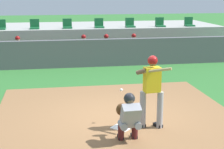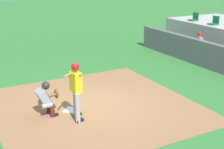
{
  "view_description": "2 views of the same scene",
  "coord_description": "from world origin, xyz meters",
  "px_view_note": "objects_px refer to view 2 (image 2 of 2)",
  "views": [
    {
      "loc": [
        -1.62,
        -8.81,
        3.31
      ],
      "look_at": [
        0.0,
        0.7,
        1.0
      ],
      "focal_mm": 57.0,
      "sensor_mm": 36.0,
      "label": 1
    },
    {
      "loc": [
        9.05,
        -4.21,
        4.37
      ],
      "look_at": [
        0.0,
        0.7,
        1.0
      ],
      "focal_mm": 51.9,
      "sensor_mm": 36.0,
      "label": 2
    }
  ],
  "objects_px": {
    "stadium_seat_0": "(194,19)",
    "stadium_seat_1": "(214,22)",
    "catcher_crouched": "(47,97)",
    "home_plate": "(71,110)",
    "batter_at_plate": "(76,88)",
    "dugout_player_0": "(197,45)"
  },
  "relations": [
    {
      "from": "catcher_crouched",
      "to": "dugout_player_0",
      "type": "distance_m",
      "value": 9.45
    },
    {
      "from": "stadium_seat_1",
      "to": "stadium_seat_0",
      "type": "bearing_deg",
      "value": 180.0
    },
    {
      "from": "batter_at_plate",
      "to": "stadium_seat_0",
      "type": "relative_size",
      "value": 3.76
    },
    {
      "from": "catcher_crouched",
      "to": "stadium_seat_0",
      "type": "height_order",
      "value": "stadium_seat_0"
    },
    {
      "from": "dugout_player_0",
      "to": "stadium_seat_1",
      "type": "relative_size",
      "value": 2.71
    },
    {
      "from": "home_plate",
      "to": "catcher_crouched",
      "type": "relative_size",
      "value": 0.29
    },
    {
      "from": "stadium_seat_0",
      "to": "stadium_seat_1",
      "type": "xyz_separation_m",
      "value": [
        1.62,
        0.0,
        0.0
      ]
    },
    {
      "from": "home_plate",
      "to": "batter_at_plate",
      "type": "distance_m",
      "value": 1.23
    },
    {
      "from": "batter_at_plate",
      "to": "catcher_crouched",
      "type": "height_order",
      "value": "batter_at_plate"
    },
    {
      "from": "home_plate",
      "to": "batter_at_plate",
      "type": "relative_size",
      "value": 0.24
    },
    {
      "from": "batter_at_plate",
      "to": "catcher_crouched",
      "type": "bearing_deg",
      "value": -135.5
    },
    {
      "from": "stadium_seat_0",
      "to": "home_plate",
      "type": "bearing_deg",
      "value": -60.81
    },
    {
      "from": "catcher_crouched",
      "to": "stadium_seat_1",
      "type": "bearing_deg",
      "value": 110.28
    },
    {
      "from": "home_plate",
      "to": "dugout_player_0",
      "type": "height_order",
      "value": "dugout_player_0"
    },
    {
      "from": "catcher_crouched",
      "to": "stadium_seat_0",
      "type": "distance_m",
      "value": 12.37
    },
    {
      "from": "catcher_crouched",
      "to": "home_plate",
      "type": "bearing_deg",
      "value": 89.0
    },
    {
      "from": "dugout_player_0",
      "to": "home_plate",
      "type": "bearing_deg",
      "value": -69.0
    },
    {
      "from": "batter_at_plate",
      "to": "stadium_seat_1",
      "type": "relative_size",
      "value": 3.76
    },
    {
      "from": "catcher_crouched",
      "to": "stadium_seat_1",
      "type": "distance_m",
      "value": 11.72
    },
    {
      "from": "dugout_player_0",
      "to": "catcher_crouched",
      "type": "bearing_deg",
      "value": -70.76
    },
    {
      "from": "batter_at_plate",
      "to": "dugout_player_0",
      "type": "relative_size",
      "value": 1.39
    },
    {
      "from": "home_plate",
      "to": "batter_at_plate",
      "type": "xyz_separation_m",
      "value": [
        0.69,
        -0.09,
        1.01
      ]
    }
  ]
}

